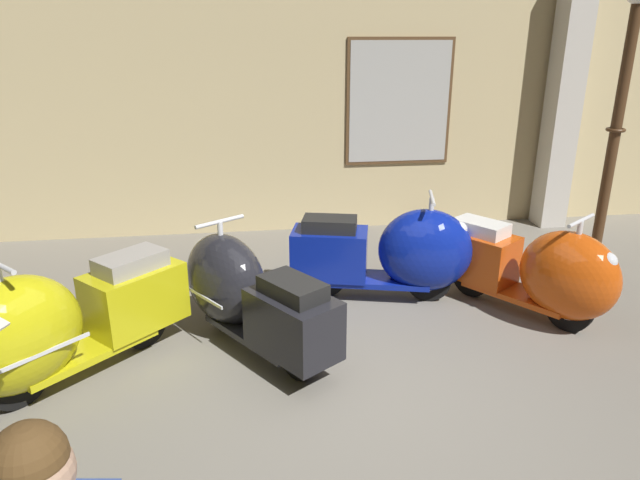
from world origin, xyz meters
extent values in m
plane|color=slate|center=(0.00, 0.00, 0.00)|extent=(60.00, 60.00, 0.00)
cube|color=#CCB784|center=(0.00, 4.15, 1.72)|extent=(18.00, 0.20, 3.45)
cube|color=brown|center=(1.35, 4.03, 1.69)|extent=(1.41, 0.03, 1.62)
cube|color=#B2B2AD|center=(1.35, 4.01, 1.69)|extent=(1.33, 0.01, 1.54)
cube|color=beige|center=(3.52, 3.80, 1.72)|extent=(0.36, 0.36, 3.45)
cylinder|color=black|center=(-2.40, 0.34, 0.23)|extent=(0.39, 0.38, 0.45)
cylinder|color=silver|center=(-2.40, 0.34, 0.23)|extent=(0.22, 0.22, 0.20)
cylinder|color=black|center=(-1.64, 1.09, 0.23)|extent=(0.39, 0.38, 0.45)
cylinder|color=silver|center=(-1.64, 1.09, 0.23)|extent=(0.22, 0.22, 0.20)
cube|color=gold|center=(-2.02, 0.72, 0.20)|extent=(1.05, 1.04, 0.06)
ellipsoid|color=gold|center=(-2.36, 0.38, 0.55)|extent=(1.09, 1.08, 0.86)
cube|color=gold|center=(-1.67, 1.06, 0.47)|extent=(0.87, 0.86, 0.50)
cube|color=gray|center=(-1.67, 1.06, 0.79)|extent=(0.61, 0.61, 0.14)
cylinder|color=silver|center=(-2.39, 0.36, 0.94)|extent=(0.05, 0.05, 0.32)
cube|color=silver|center=(-2.16, 0.18, 0.49)|extent=(0.55, 0.54, 0.03)
cylinder|color=black|center=(-0.96, 1.27, 0.21)|extent=(0.31, 0.40, 0.43)
cylinder|color=silver|center=(-0.96, 1.27, 0.21)|extent=(0.19, 0.22, 0.19)
cylinder|color=black|center=(-0.38, 0.43, 0.21)|extent=(0.31, 0.40, 0.43)
cylinder|color=silver|center=(-0.38, 0.43, 0.21)|extent=(0.19, 0.22, 0.19)
cube|color=black|center=(-0.67, 0.85, 0.19)|extent=(0.89, 1.06, 0.05)
ellipsoid|color=black|center=(-0.93, 1.23, 0.52)|extent=(0.97, 1.06, 0.81)
cube|color=black|center=(-0.40, 0.47, 0.45)|extent=(0.77, 0.84, 0.47)
cube|color=black|center=(-0.40, 0.47, 0.75)|extent=(0.54, 0.59, 0.13)
sphere|color=silver|center=(-1.10, 1.47, 0.74)|extent=(0.16, 0.16, 0.16)
cylinder|color=silver|center=(-0.94, 1.25, 0.89)|extent=(0.05, 0.05, 0.30)
cylinder|color=silver|center=(-0.94, 1.25, 1.04)|extent=(0.41, 0.30, 0.03)
cube|color=silver|center=(-1.15, 1.07, 0.47)|extent=(0.42, 0.60, 0.03)
cylinder|color=black|center=(1.06, 1.64, 0.22)|extent=(0.45, 0.19, 0.44)
cylinder|color=silver|center=(1.06, 1.64, 0.22)|extent=(0.22, 0.15, 0.20)
cylinder|color=black|center=(0.05, 1.89, 0.22)|extent=(0.45, 0.19, 0.44)
cylinder|color=silver|center=(0.05, 1.89, 0.22)|extent=(0.22, 0.15, 0.20)
cube|color=navy|center=(0.56, 1.76, 0.20)|extent=(1.11, 0.64, 0.05)
ellipsoid|color=navy|center=(1.01, 1.65, 0.53)|extent=(1.03, 0.78, 0.83)
cube|color=navy|center=(0.10, 1.88, 0.46)|extent=(0.83, 0.61, 0.48)
cube|color=black|center=(0.10, 1.88, 0.77)|extent=(0.59, 0.43, 0.13)
sphere|color=silver|center=(1.31, 1.57, 0.76)|extent=(0.16, 0.16, 0.16)
cylinder|color=silver|center=(1.04, 1.64, 0.92)|extent=(0.05, 0.05, 0.31)
cylinder|color=silver|center=(1.04, 1.64, 1.07)|extent=(0.15, 0.48, 0.04)
cube|color=silver|center=(1.08, 1.92, 0.48)|extent=(0.72, 0.20, 0.03)
cylinder|color=black|center=(2.13, 0.86, 0.21)|extent=(0.32, 0.40, 0.43)
cylinder|color=silver|center=(2.13, 0.86, 0.21)|extent=(0.19, 0.22, 0.19)
cylinder|color=black|center=(1.54, 1.68, 0.21)|extent=(0.32, 0.40, 0.43)
cylinder|color=silver|center=(1.54, 1.68, 0.21)|extent=(0.19, 0.22, 0.19)
cube|color=#C6470F|center=(1.83, 1.27, 0.19)|extent=(0.90, 1.05, 0.05)
ellipsoid|color=#C6470F|center=(2.10, 0.90, 0.52)|extent=(0.97, 1.05, 0.81)
cube|color=#C6470F|center=(1.56, 1.65, 0.45)|extent=(0.77, 0.84, 0.47)
cube|color=silver|center=(1.56, 1.65, 0.74)|extent=(0.54, 0.59, 0.13)
sphere|color=silver|center=(2.27, 0.66, 0.74)|extent=(0.16, 0.16, 0.16)
cylinder|color=silver|center=(2.11, 0.88, 0.89)|extent=(0.05, 0.05, 0.30)
cylinder|color=silver|center=(2.11, 0.88, 1.04)|extent=(0.40, 0.30, 0.03)
cube|color=silver|center=(2.32, 1.06, 0.46)|extent=(0.43, 0.59, 0.03)
cylinder|color=#472D19|center=(3.03, 1.94, 0.09)|extent=(0.28, 0.28, 0.18)
cylinder|color=#472D19|center=(3.03, 1.94, 1.49)|extent=(0.11, 0.11, 2.62)
torus|color=#472D19|center=(3.03, 1.94, 1.62)|extent=(0.19, 0.19, 0.04)
sphere|color=tan|center=(-1.31, -2.17, 1.47)|extent=(0.22, 0.22, 0.22)
sphere|color=brown|center=(-1.31, -2.17, 1.52)|extent=(0.20, 0.20, 0.20)
camera|label=1|loc=(-0.74, -3.44, 2.54)|focal=32.23mm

